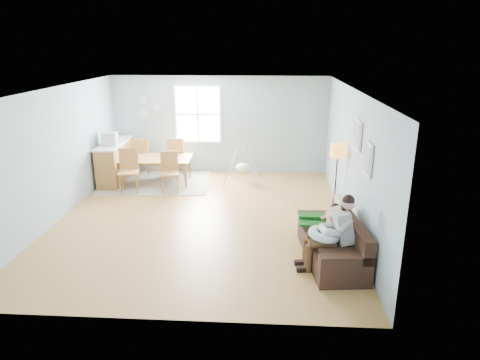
# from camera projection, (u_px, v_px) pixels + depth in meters

# --- Properties ---
(room) EXTENTS (8.40, 9.40, 3.90)m
(room) POSITION_uv_depth(u_px,v_px,m) (200.00, 103.00, 8.32)
(room) COLOR #AB813C
(window) EXTENTS (1.32, 0.08, 1.62)m
(window) POSITION_uv_depth(u_px,v_px,m) (198.00, 114.00, 11.88)
(window) COLOR white
(window) RESTS_ON room
(pictures) EXTENTS (0.05, 1.34, 0.74)m
(pictures) POSITION_uv_depth(u_px,v_px,m) (363.00, 147.00, 7.32)
(pictures) COLOR white
(pictures) RESTS_ON room
(wall_plates) EXTENTS (0.67, 0.02, 0.66)m
(wall_plates) POSITION_uv_depth(u_px,v_px,m) (148.00, 107.00, 11.92)
(wall_plates) COLOR #98ADB7
(wall_plates) RESTS_ON room
(sofa) EXTENTS (1.01, 1.98, 0.77)m
(sofa) POSITION_uv_depth(u_px,v_px,m) (335.00, 245.00, 7.25)
(sofa) COLOR black
(sofa) RESTS_ON room
(green_throw) EXTENTS (0.89, 0.73, 0.04)m
(green_throw) POSITION_uv_depth(u_px,v_px,m) (323.00, 219.00, 7.79)
(green_throw) COLOR #12501A
(green_throw) RESTS_ON sofa
(beige_pillow) EXTENTS (0.16, 0.47, 0.46)m
(beige_pillow) POSITION_uv_depth(u_px,v_px,m) (340.00, 211.00, 7.61)
(beige_pillow) COLOR tan
(beige_pillow) RESTS_ON sofa
(father) EXTENTS (0.94, 0.46, 1.28)m
(father) POSITION_uv_depth(u_px,v_px,m) (333.00, 230.00, 6.87)
(father) COLOR gray
(father) RESTS_ON sofa
(nursing_pillow) EXTENTS (0.57, 0.56, 0.21)m
(nursing_pillow) POSITION_uv_depth(u_px,v_px,m) (324.00, 234.00, 6.88)
(nursing_pillow) COLOR silver
(nursing_pillow) RESTS_ON father
(infant) EXTENTS (0.18, 0.35, 0.13)m
(infant) POSITION_uv_depth(u_px,v_px,m) (324.00, 230.00, 6.89)
(infant) COLOR silver
(infant) RESTS_ON nursing_pillow
(toddler) EXTENTS (0.50, 0.30, 0.76)m
(toddler) POSITION_uv_depth(u_px,v_px,m) (329.00, 220.00, 7.31)
(toddler) COLOR silver
(toddler) RESTS_ON sofa
(floor_lamp) EXTENTS (0.31, 0.31, 1.55)m
(floor_lamp) POSITION_uv_depth(u_px,v_px,m) (337.00, 157.00, 8.89)
(floor_lamp) COLOR black
(floor_lamp) RESTS_ON room
(storage_cube) EXTENTS (0.54, 0.51, 0.50)m
(storage_cube) POSITION_uv_depth(u_px,v_px,m) (345.00, 245.00, 7.30)
(storage_cube) COLOR silver
(storage_cube) RESTS_ON room
(rug) EXTENTS (2.93, 2.31, 0.01)m
(rug) POSITION_uv_depth(u_px,v_px,m) (156.00, 182.00, 11.39)
(rug) COLOR gray
(rug) RESTS_ON room
(dining_table) EXTENTS (1.95, 1.16, 0.67)m
(dining_table) POSITION_uv_depth(u_px,v_px,m) (155.00, 170.00, 11.29)
(dining_table) COLOR brown
(dining_table) RESTS_ON rug
(chair_sw) EXTENTS (0.57, 0.57, 1.08)m
(chair_sw) POSITION_uv_depth(u_px,v_px,m) (129.00, 167.00, 10.55)
(chair_sw) COLOR #9C6936
(chair_sw) RESTS_ON rug
(chair_se) EXTENTS (0.53, 0.53, 1.00)m
(chair_se) POSITION_uv_depth(u_px,v_px,m) (169.00, 169.00, 10.56)
(chair_se) COLOR #9C6936
(chair_se) RESTS_ON rug
(chair_nw) EXTENTS (0.52, 0.52, 1.06)m
(chair_nw) POSITION_uv_depth(u_px,v_px,m) (141.00, 154.00, 11.85)
(chair_nw) COLOR #9C6936
(chair_nw) RESTS_ON rug
(chair_ne) EXTENTS (0.51, 0.51, 1.08)m
(chair_ne) POSITION_uv_depth(u_px,v_px,m) (177.00, 153.00, 11.85)
(chair_ne) COLOR #9C6936
(chair_ne) RESTS_ON rug
(counter) EXTENTS (0.63, 1.90, 1.05)m
(counter) POSITION_uv_depth(u_px,v_px,m) (116.00, 161.00, 11.42)
(counter) COLOR brown
(counter) RESTS_ON room
(monitor) EXTENTS (0.39, 0.37, 0.33)m
(monitor) POSITION_uv_depth(u_px,v_px,m) (110.00, 139.00, 10.87)
(monitor) COLOR #ACACB1
(monitor) RESTS_ON counter
(baby_swing) EXTENTS (1.01, 1.02, 0.94)m
(baby_swing) POSITION_uv_depth(u_px,v_px,m) (243.00, 167.00, 11.28)
(baby_swing) COLOR #ACACB1
(baby_swing) RESTS_ON room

